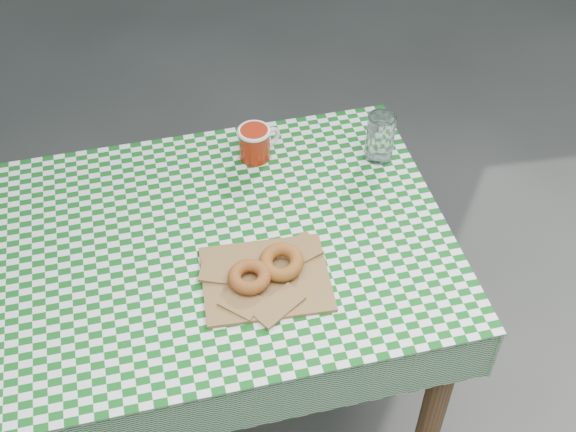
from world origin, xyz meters
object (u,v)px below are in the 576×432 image
at_px(paper_bag, 266,278).
at_px(coffee_mug, 254,144).
at_px(table, 208,344).
at_px(drinking_glass, 380,137).

height_order(paper_bag, coffee_mug, coffee_mug).
relative_size(table, drinking_glass, 9.02).
xyz_separation_m(table, coffee_mug, (0.17, 0.27, 0.42)).
bearing_deg(coffee_mug, table, -146.71).
relative_size(table, paper_bag, 4.18).
bearing_deg(table, paper_bag, -45.79).
height_order(coffee_mug, drinking_glass, drinking_glass).
distance_m(paper_bag, drinking_glass, 0.48).
relative_size(paper_bag, coffee_mug, 1.76).
bearing_deg(table, drinking_glass, 20.95).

